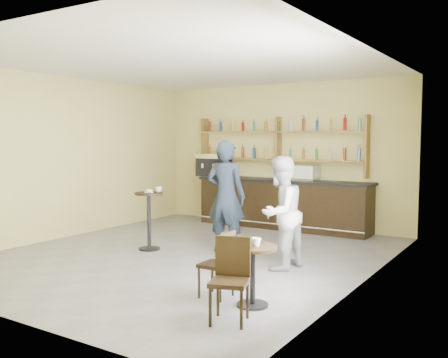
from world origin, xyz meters
The scene contains 22 objects.
floor centered at (0.00, 0.00, 0.00)m, with size 7.00×7.00×0.00m, color slate.
ceiling centered at (0.00, 0.00, 3.20)m, with size 7.00×7.00×0.00m, color white.
wall_back centered at (0.00, 3.50, 1.60)m, with size 7.00×7.00×0.00m, color #CFC575.
wall_left centered at (-3.00, 0.00, 1.60)m, with size 7.00×7.00×0.00m, color #CFC575.
wall_right centered at (3.00, 0.00, 1.60)m, with size 7.00×7.00×0.00m, color #CFC575.
window_pane centered at (2.99, -1.20, 1.70)m, with size 2.00×2.00×0.00m, color white.
window_frame centered at (2.99, -1.20, 1.70)m, with size 0.04×1.70×2.10m, color black, non-canonical shape.
shelf_unit centered at (0.00, 3.37, 1.81)m, with size 4.00×0.26×1.40m, color brown, non-canonical shape.
liquor_bottles centered at (0.00, 3.37, 1.98)m, with size 3.68×0.10×1.00m, color #8C5919, non-canonical shape.
bar_counter centered at (0.23, 3.15, 0.54)m, with size 3.98×0.78×1.08m, color black, non-canonical shape.
espresso_machine centered at (-1.59, 3.15, 1.34)m, with size 0.74×0.48×0.53m, color black, non-canonical shape.
pastry_case centered at (0.75, 3.15, 1.24)m, with size 0.53×0.43×0.32m, color silver, non-canonical shape.
pedestal_table centered at (-0.84, -0.05, 0.51)m, with size 0.50×0.50×1.02m, color black, non-canonical shape.
napkin centered at (-0.84, -0.05, 1.03)m, with size 0.15×0.15×0.00m, color white.
donut centered at (-0.83, -0.06, 1.05)m, with size 0.13×0.13×0.05m, color gold.
cup_pedestal centered at (-0.70, 0.05, 1.07)m, with size 0.13×0.13×0.10m, color white.
man_main centered at (0.43, 0.51, 0.97)m, with size 0.71×0.47×1.95m, color black.
cafe_table centered at (2.19, -1.68, 0.36)m, with size 0.57×0.57×0.72m, color black, non-canonical shape.
cup_cafe centered at (2.24, -1.68, 0.78)m, with size 0.11×0.11×0.10m, color white.
chair_west centered at (1.64, -1.63, 0.42)m, with size 0.36×0.36×0.84m, color black, non-canonical shape.
chair_south centered at (2.24, -2.28, 0.46)m, with size 0.39×0.39×0.91m, color black, non-canonical shape.
patron_second centered at (1.71, 0.02, 0.86)m, with size 0.83×0.65×1.72m, color #A3A4A9.
Camera 1 is at (5.01, -6.72, 1.99)m, focal length 40.00 mm.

